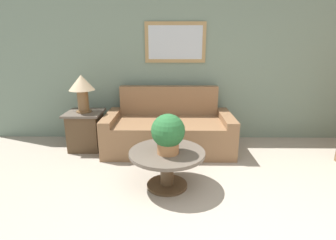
% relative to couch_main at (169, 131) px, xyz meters
% --- Properties ---
extents(wall_back, '(7.94, 0.09, 2.60)m').
position_rel_couch_main_xyz_m(wall_back, '(0.69, 0.58, 1.00)').
color(wall_back, slate).
rests_on(wall_back, ground_plane).
extents(couch_main, '(2.02, 0.98, 0.98)m').
position_rel_couch_main_xyz_m(couch_main, '(0.00, 0.00, 0.00)').
color(couch_main, brown).
rests_on(couch_main, ground_plane).
extents(coffee_table, '(0.90, 0.90, 0.46)m').
position_rel_couch_main_xyz_m(coffee_table, '(-0.01, -1.19, 0.02)').
color(coffee_table, '#4C3823').
rests_on(coffee_table, ground_plane).
extents(side_table, '(0.57, 0.57, 0.62)m').
position_rel_couch_main_xyz_m(side_table, '(-1.35, -0.00, 0.01)').
color(side_table, '#4C3823').
rests_on(side_table, ground_plane).
extents(table_lamp, '(0.40, 0.40, 0.59)m').
position_rel_couch_main_xyz_m(table_lamp, '(-1.35, -0.00, 0.71)').
color(table_lamp, brown).
rests_on(table_lamp, side_table).
extents(potted_plant_on_table, '(0.39, 0.39, 0.46)m').
position_rel_couch_main_xyz_m(potted_plant_on_table, '(0.00, -1.25, 0.39)').
color(potted_plant_on_table, '#9E6B42').
rests_on(potted_plant_on_table, coffee_table).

